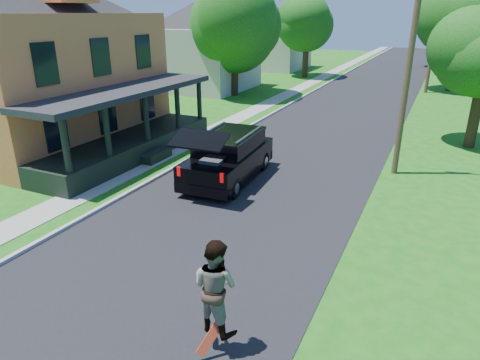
% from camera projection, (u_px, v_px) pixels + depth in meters
% --- Properties ---
extents(ground, '(140.00, 140.00, 0.00)m').
position_uv_depth(ground, '(189.00, 248.00, 12.10)').
color(ground, '#165911').
rests_on(ground, ground).
extents(street, '(8.00, 120.00, 0.02)m').
position_uv_depth(street, '(345.00, 111.00, 28.93)').
color(street, black).
rests_on(street, ground).
extents(curb, '(0.15, 120.00, 0.12)m').
position_uv_depth(curb, '(288.00, 106.00, 30.54)').
color(curb, '#9C9C97').
rests_on(curb, ground).
extents(sidewalk, '(1.30, 120.00, 0.03)m').
position_uv_depth(sidewalk, '(268.00, 104.00, 31.16)').
color(sidewalk, gray).
rests_on(sidewalk, ground).
extents(front_walk, '(6.50, 1.20, 0.03)m').
position_uv_depth(front_walk, '(88.00, 149.00, 20.93)').
color(front_walk, gray).
rests_on(front_walk, ground).
extents(main_house, '(15.56, 15.56, 10.10)m').
position_uv_depth(main_house, '(22.00, 42.00, 20.43)').
color(main_house, '#E88044').
rests_on(main_house, ground).
extents(neighbor_house_mid, '(12.78, 12.78, 8.30)m').
position_uv_depth(neighbor_house_mid, '(200.00, 38.00, 36.13)').
color(neighbor_house_mid, beige).
rests_on(neighbor_house_mid, ground).
extents(neighbor_house_far, '(12.78, 12.78, 8.30)m').
position_uv_depth(neighbor_house_far, '(270.00, 31.00, 49.59)').
color(neighbor_house_far, beige).
rests_on(neighbor_house_far, ground).
extents(black_suv, '(2.34, 5.45, 2.49)m').
position_uv_depth(black_suv, '(228.00, 157.00, 16.74)').
color(black_suv, black).
rests_on(black_suv, ground).
extents(skateboarder, '(1.07, 0.90, 1.94)m').
position_uv_depth(skateboarder, '(215.00, 286.00, 8.07)').
color(skateboarder, black).
rests_on(skateboarder, ground).
extents(skateboard, '(0.40, 0.46, 0.67)m').
position_uv_depth(skateboard, '(210.00, 340.00, 8.14)').
color(skateboard, '#B72E0F').
rests_on(skateboard, ground).
extents(tree_left_mid, '(6.82, 6.74, 9.58)m').
position_uv_depth(tree_left_mid, '(234.00, 16.00, 32.36)').
color(tree_left_mid, black).
rests_on(tree_left_mid, ground).
extents(tree_left_far, '(6.72, 6.79, 9.14)m').
position_uv_depth(tree_left_far, '(308.00, 15.00, 41.87)').
color(tree_left_far, black).
rests_on(tree_left_far, ground).
extents(tree_right_mid, '(7.43, 7.23, 9.95)m').
position_uv_depth(tree_right_mid, '(463.00, 8.00, 34.05)').
color(tree_right_mid, black).
rests_on(tree_right_mid, ground).
extents(tree_right_far, '(6.41, 6.17, 7.98)m').
position_uv_depth(tree_right_far, '(447.00, 23.00, 50.08)').
color(tree_right_far, black).
rests_on(tree_right_far, ground).
extents(utility_pole_near, '(1.43, 0.32, 9.05)m').
position_uv_depth(utility_pole_near, '(410.00, 57.00, 16.07)').
color(utility_pole_near, '#3F2D1D').
rests_on(utility_pole_near, ground).
extents(utility_pole_far, '(1.74, 0.29, 10.70)m').
position_uv_depth(utility_pole_far, '(436.00, 22.00, 33.58)').
color(utility_pole_far, '#3F2D1D').
rests_on(utility_pole_far, ground).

